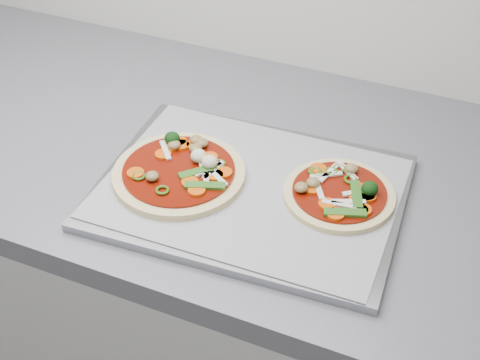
% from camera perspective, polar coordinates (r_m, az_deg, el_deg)
% --- Properties ---
extents(countertop, '(3.60, 0.60, 0.04)m').
position_cam_1_polar(countertop, '(1.02, 13.03, -2.15)').
color(countertop, slate).
rests_on(countertop, base_cabinet).
extents(baking_tray, '(0.45, 0.35, 0.01)m').
position_cam_1_polar(baking_tray, '(0.98, 0.88, -1.03)').
color(baking_tray, gray).
rests_on(baking_tray, countertop).
extents(parchment, '(0.42, 0.31, 0.00)m').
position_cam_1_polar(parchment, '(0.97, 0.89, -0.67)').
color(parchment, gray).
rests_on(parchment, baking_tray).
extents(pizza_left, '(0.23, 0.23, 0.03)m').
position_cam_1_polar(pizza_left, '(0.99, -5.07, 0.81)').
color(pizza_left, beige).
rests_on(pizza_left, parchment).
extents(pizza_right, '(0.21, 0.21, 0.03)m').
position_cam_1_polar(pizza_right, '(0.96, 8.53, -1.09)').
color(pizza_right, beige).
rests_on(pizza_right, parchment).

